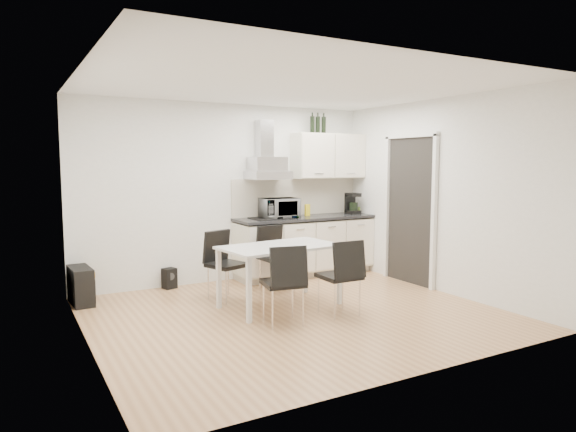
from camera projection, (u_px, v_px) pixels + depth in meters
name	position (u px, v px, depth m)	size (l,w,h in m)	color
ground	(295.00, 314.00, 5.95)	(4.50, 4.50, 0.00)	tan
wall_back	(228.00, 193.00, 7.55)	(4.50, 0.10, 2.60)	white
wall_front	(420.00, 219.00, 4.08)	(4.50, 0.10, 2.60)	white
wall_left	(84.00, 211.00, 4.73)	(0.10, 4.00, 2.60)	white
wall_right	(440.00, 196.00, 6.90)	(0.10, 4.00, 2.60)	white
ceiling	(295.00, 85.00, 5.68)	(4.50, 4.50, 0.00)	white
doorway	(409.00, 211.00, 7.39)	(0.08, 1.04, 2.10)	white
kitchenette	(306.00, 222.00, 7.95)	(2.22, 0.64, 2.52)	beige
dining_table	(280.00, 252.00, 6.20)	(1.48, 0.95, 0.75)	white
chair_far_left	(227.00, 266.00, 6.52)	(0.44, 0.50, 0.88)	black
chair_far_right	(277.00, 258.00, 7.01)	(0.44, 0.50, 0.88)	black
chair_near_left	(283.00, 284.00, 5.54)	(0.44, 0.50, 0.88)	black
chair_near_right	(339.00, 277.00, 5.88)	(0.44, 0.50, 0.88)	black
guitar_amp	(81.00, 286.00, 6.34)	(0.27, 0.57, 0.46)	black
floor_speaker	(169.00, 278.00, 7.14)	(0.17, 0.15, 0.28)	black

